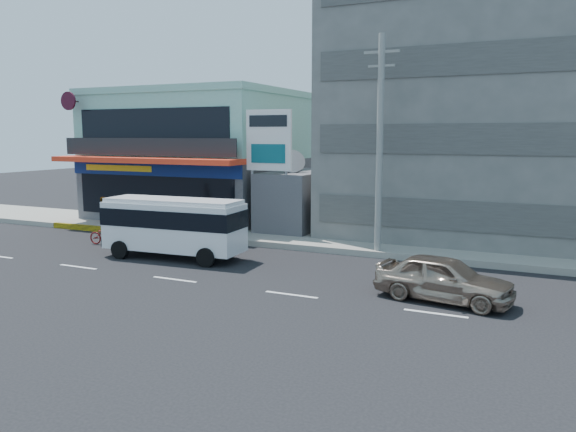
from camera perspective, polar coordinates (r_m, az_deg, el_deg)
The scene contains 11 objects.
ground at distance 22.42m, azimuth -11.44°, elevation -6.35°, with size 120.00×120.00×0.00m, color black.
sidewalk at distance 28.60m, azimuth 8.27°, elevation -2.79°, with size 70.00×5.00×0.30m, color gray.
shop_building at distance 37.75m, azimuth -8.92°, elevation 5.75°, with size 12.40×11.70×8.00m.
concrete_building at distance 32.60m, azimuth 19.97°, elevation 10.26°, with size 16.00×12.00×14.00m, color gray.
gap_structure at distance 32.38m, azimuth 1.10°, elevation 1.45°, with size 3.00×6.00×3.50m, color #414145.
satellite_dish at distance 31.30m, azimuth 0.37°, elevation 4.58°, with size 1.50×1.50×0.15m, color slate.
billboard at distance 29.84m, azimuth -1.95°, elevation 6.99°, with size 2.60×0.18×6.90m.
utility_pole_near at distance 25.79m, azimuth 9.30°, elevation 7.18°, with size 1.60×0.30×10.00m.
minibus at distance 25.94m, azimuth -11.55°, elevation -0.69°, with size 6.63×2.61×2.73m.
sedan at distance 19.76m, azimuth 15.54°, elevation -6.12°, with size 1.86×4.61×1.57m, color tan.
motorcycle_rider at distance 30.04m, azimuth -18.04°, elevation -1.29°, with size 1.98×0.84×2.48m.
Camera 1 is at (12.93, -17.43, 5.60)m, focal length 35.00 mm.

